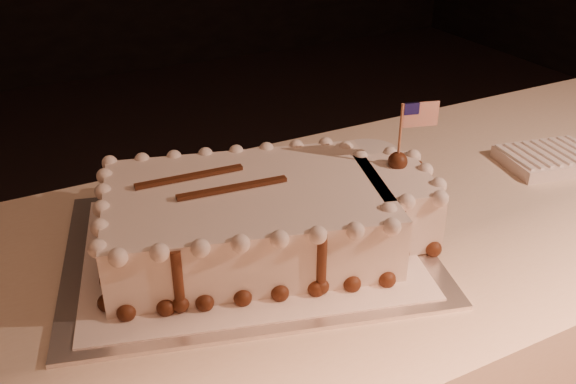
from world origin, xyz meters
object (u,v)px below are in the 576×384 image
sheet_cake (266,215)px  side_plate (369,153)px  napkin_stack (550,158)px  banquet_table (356,367)px  cake_board (248,248)px

sheet_cake → side_plate: sheet_cake is taller
sheet_cake → napkin_stack: (0.71, 0.01, -0.05)m
sheet_cake → banquet_table: bearing=-1.2°
cake_board → napkin_stack: 0.74m
banquet_table → napkin_stack: (0.50, 0.01, 0.39)m
banquet_table → sheet_cake: size_ratio=3.85×
banquet_table → napkin_stack: napkin_stack is taller
napkin_stack → sheet_cake: bearing=-179.5°
side_plate → sheet_cake: bearing=-148.4°
side_plate → napkin_stack: bearing=-34.5°
side_plate → cake_board: bearing=-151.4°
cake_board → side_plate: 0.47m
napkin_stack → side_plate: 0.40m
banquet_table → side_plate: (0.17, 0.24, 0.38)m
banquet_table → sheet_cake: (-0.21, 0.00, 0.44)m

